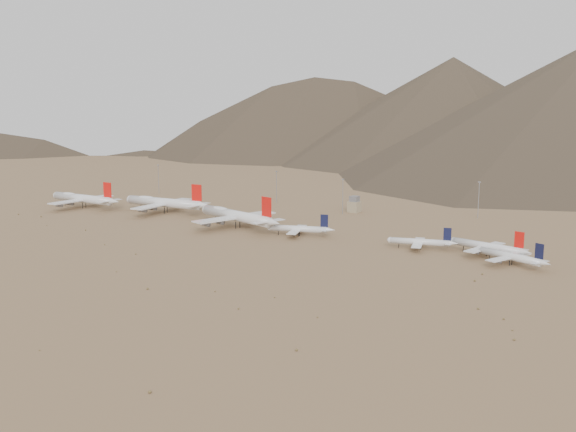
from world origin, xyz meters
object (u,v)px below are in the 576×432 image
Objects in this scene: widebody_centre at (165,202)px; control_tower at (354,205)px; widebody_west at (83,198)px; narrowbody_a at (300,229)px; narrowbody_b at (421,242)px; widebody_east at (237,216)px.

control_tower is at bearing 29.92° from widebody_centre.
control_tower is at bearing 27.13° from widebody_west.
narrowbody_a reaches higher than narrowbody_b.
narrowbody_b reaches higher than control_tower.
widebody_east is (148.16, 3.47, 0.61)m from widebody_west.
widebody_west is at bearing 161.05° from narrowbody_a.
widebody_east is 2.08× the size of narrowbody_b.
widebody_west is 1.96× the size of narrowbody_b.
widebody_centre reaches higher than widebody_west.
narrowbody_b is at bearing -44.46° from control_tower.
widebody_centre is 6.36× the size of control_tower.
widebody_centre is at bearing 13.40° from widebody_west.
widebody_centre is at bearing -143.92° from control_tower.
widebody_east is 102.42m from control_tower.
widebody_east reaches higher than narrowbody_a.
widebody_east is at bearing 166.27° from narrowbody_b.
widebody_west is 206.65m from control_tower.
widebody_centre is 128.28m from narrowbody_a.
widebody_east is at bearing -108.41° from control_tower.
widebody_west reaches higher than control_tower.
control_tower is at bearing 78.69° from narrowbody_a.
control_tower is (-15.21, 95.92, 0.83)m from narrowbody_a.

